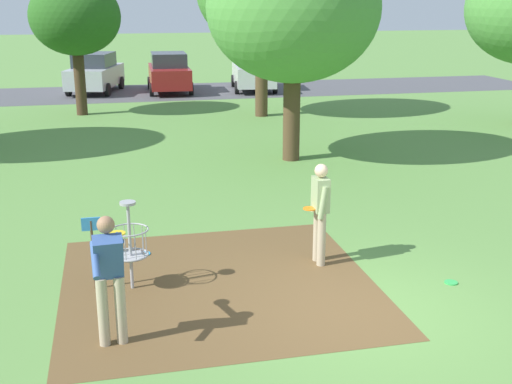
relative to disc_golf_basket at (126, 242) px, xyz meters
name	(u,v)px	position (x,y,z in m)	size (l,w,h in m)	color
ground_plane	(365,312)	(3.24, -1.53, -0.75)	(160.00, 160.00, 0.00)	#5B8942
dirt_tee_pad	(219,284)	(1.37, -0.15, -0.75)	(4.78, 4.70, 0.01)	brown
disc_golf_basket	(126,242)	(0.00, 0.00, 0.00)	(0.98, 0.58, 1.39)	#9E9EA3
player_foreground_watching	(320,208)	(3.16, 0.33, 0.21)	(0.40, 0.47, 1.71)	tan
player_throwing	(109,272)	(-0.24, -1.64, 0.23)	(0.45, 1.13, 1.71)	tan
frisbee_by_tee	(451,282)	(4.92, -0.91, -0.74)	(0.21, 0.21, 0.02)	green
frisbee_far_left	(144,254)	(0.31, 1.35, -0.74)	(0.23, 0.23, 0.02)	#1E93DB
tree_near_right	(75,17)	(-1.16, 16.32, 2.86)	(3.33, 3.33, 5.06)	#422D1E
tree_mid_left	(293,9)	(4.68, 7.52, 3.27)	(4.54, 4.54, 5.97)	#4C3823
parking_lot_strip	(181,91)	(3.24, 22.04, -0.75)	(36.00, 6.00, 0.01)	#4C4C51
parked_car_leftmost	(95,73)	(-0.71, 22.62, 0.17)	(2.82, 4.52, 1.84)	#B2B7BC
parked_car_center_left	(169,73)	(2.71, 21.95, 0.17)	(2.08, 4.26, 1.84)	maroon
parked_car_center_right	(253,71)	(6.76, 21.78, 0.17)	(2.36, 4.39, 1.84)	silver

